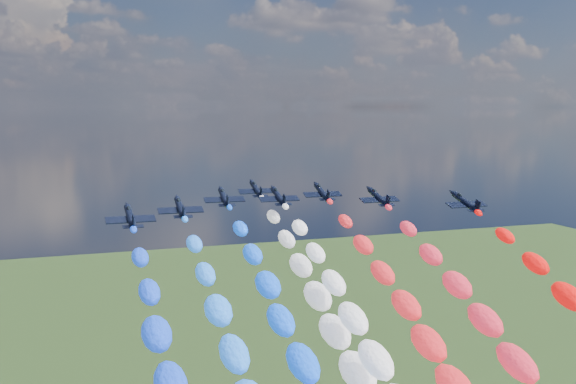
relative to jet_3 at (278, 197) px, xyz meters
name	(u,v)px	position (x,y,z in m)	size (l,w,h in m)	color
jet_0	(130,217)	(-33.04, -17.34, 0.00)	(8.55, 11.46, 2.53)	black
jet_1	(180,208)	(-22.82, -9.39, 0.00)	(8.55, 11.46, 2.53)	black
jet_2	(224,197)	(-11.33, 2.58, 0.00)	(8.55, 11.46, 2.53)	black
jet_3	(278,197)	(0.00, 0.00, 0.00)	(8.55, 11.46, 2.53)	black
jet_4	(256,189)	(-0.69, 14.46, 0.00)	(8.55, 11.46, 2.53)	black
jet_5	(322,192)	(11.61, 4.02, 0.00)	(8.55, 11.46, 2.53)	black
jet_6	(379,197)	(19.64, -8.15, 0.00)	(8.55, 11.46, 2.53)	black
jet_7	(465,202)	(32.85, -20.45, 0.00)	(8.55, 11.46, 2.53)	black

